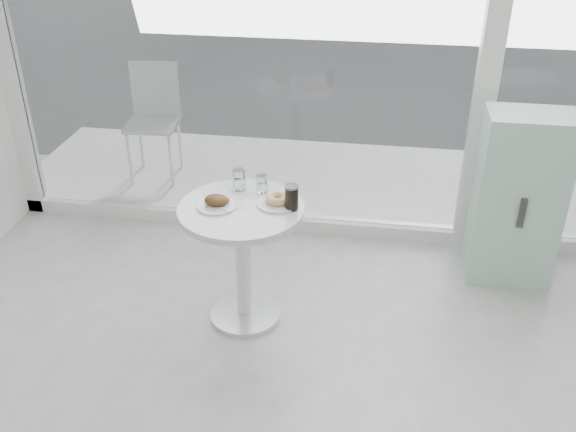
% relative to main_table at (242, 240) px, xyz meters
% --- Properties ---
extents(room_shell, '(6.00, 6.00, 6.00)m').
position_rel_main_table_xyz_m(room_shell, '(0.50, -2.46, 1.36)').
color(room_shell, white).
rests_on(room_shell, ground).
extents(main_table, '(0.72, 0.72, 0.77)m').
position_rel_main_table_xyz_m(main_table, '(0.00, 0.00, 0.00)').
color(main_table, silver).
rests_on(main_table, ground).
extents(patio_deck, '(5.60, 1.60, 0.05)m').
position_rel_main_table_xyz_m(patio_deck, '(0.50, 1.90, -0.53)').
color(patio_deck, silver).
rests_on(patio_deck, ground).
extents(mint_cabinet, '(0.53, 0.38, 1.15)m').
position_rel_main_table_xyz_m(mint_cabinet, '(1.64, 0.72, 0.03)').
color(mint_cabinet, '#9DC8B4').
rests_on(mint_cabinet, ground).
extents(patio_chair, '(0.45, 0.45, 0.95)m').
position_rel_main_table_xyz_m(patio_chair, '(-1.16, 1.81, 0.04)').
color(patio_chair, silver).
rests_on(patio_chair, patio_deck).
extents(plate_fritter, '(0.23, 0.23, 0.07)m').
position_rel_main_table_xyz_m(plate_fritter, '(-0.13, -0.01, 0.25)').
color(plate_fritter, silver).
rests_on(plate_fritter, main_table).
extents(plate_donut, '(0.24, 0.24, 0.06)m').
position_rel_main_table_xyz_m(plate_donut, '(0.20, 0.07, 0.24)').
color(plate_donut, silver).
rests_on(plate_donut, main_table).
extents(water_tumbler_a, '(0.08, 0.08, 0.12)m').
position_rel_main_table_xyz_m(water_tumbler_a, '(-0.06, 0.22, 0.27)').
color(water_tumbler_a, white).
rests_on(water_tumbler_a, main_table).
extents(water_tumbler_b, '(0.07, 0.07, 0.11)m').
position_rel_main_table_xyz_m(water_tumbler_b, '(0.08, 0.20, 0.27)').
color(water_tumbler_b, white).
rests_on(water_tumbler_b, main_table).
extents(cola_glass, '(0.08, 0.08, 0.15)m').
position_rel_main_table_xyz_m(cola_glass, '(0.29, 0.02, 0.29)').
color(cola_glass, white).
rests_on(cola_glass, main_table).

